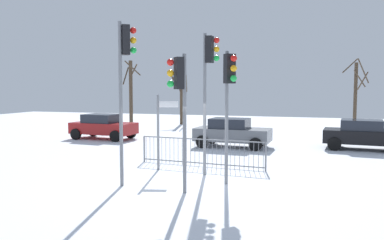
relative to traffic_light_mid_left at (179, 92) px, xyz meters
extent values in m
plane|color=white|center=(-0.49, 1.23, -2.93)|extent=(60.00, 60.00, 0.00)
cylinder|color=slate|center=(0.12, 0.09, -0.93)|extent=(0.11, 0.11, 4.00)
cube|color=black|center=(-0.01, -0.01, 0.52)|extent=(0.37, 0.39, 0.90)
sphere|color=red|center=(-0.21, -0.16, 0.82)|extent=(0.20, 0.20, 0.20)
sphere|color=orange|center=(-0.21, -0.16, 0.52)|extent=(0.20, 0.20, 0.20)
sphere|color=green|center=(-0.21, -0.16, 0.22)|extent=(0.20, 0.20, 0.20)
cylinder|color=slate|center=(0.04, 2.52, -0.49)|extent=(0.11, 0.11, 4.88)
cube|color=black|center=(0.21, 2.51, 1.40)|extent=(0.24, 0.33, 0.90)
sphere|color=red|center=(0.46, 2.50, 1.70)|extent=(0.20, 0.20, 0.20)
sphere|color=orange|center=(0.46, 2.50, 1.40)|extent=(0.20, 0.20, 0.20)
sphere|color=green|center=(0.46, 2.50, 1.10)|extent=(0.20, 0.20, 0.20)
cylinder|color=slate|center=(-1.99, 0.28, -0.42)|extent=(0.11, 0.11, 5.03)
cube|color=black|center=(-1.87, 0.39, 1.55)|extent=(0.38, 0.39, 0.90)
sphere|color=red|center=(-1.68, 0.55, 1.85)|extent=(0.20, 0.20, 0.20)
sphere|color=orange|center=(-1.68, 0.55, 1.55)|extent=(0.20, 0.20, 0.20)
sphere|color=green|center=(-1.68, 0.55, 1.25)|extent=(0.20, 0.20, 0.20)
cylinder|color=slate|center=(1.04, 1.50, -0.85)|extent=(0.11, 0.11, 4.17)
cube|color=black|center=(1.14, 1.38, 0.69)|extent=(0.39, 0.38, 0.90)
sphere|color=red|center=(1.31, 1.19, 0.99)|extent=(0.20, 0.20, 0.20)
sphere|color=orange|center=(1.31, 1.19, 0.69)|extent=(0.20, 0.20, 0.20)
sphere|color=green|center=(1.31, 1.19, 0.39)|extent=(0.20, 0.20, 0.20)
cylinder|color=slate|center=(-1.83, 2.86, -1.54)|extent=(0.09, 0.09, 2.78)
cube|color=white|center=(-1.45, 2.96, -0.50)|extent=(0.69, 0.20, 0.22)
cube|color=slate|center=(-0.50, 3.99, -1.88)|extent=(5.00, 0.43, 0.04)
cube|color=slate|center=(-0.50, 3.99, -2.81)|extent=(5.00, 0.43, 0.04)
cylinder|color=slate|center=(-2.91, 4.18, -2.41)|extent=(0.02, 0.02, 1.05)
cylinder|color=slate|center=(-2.73, 4.17, -2.41)|extent=(0.02, 0.02, 1.05)
cylinder|color=slate|center=(-2.55, 4.15, -2.41)|extent=(0.02, 0.02, 1.05)
cylinder|color=slate|center=(-2.37, 4.14, -2.41)|extent=(0.02, 0.02, 1.05)
cylinder|color=slate|center=(-2.19, 4.12, -2.41)|extent=(0.02, 0.02, 1.05)
cylinder|color=slate|center=(-2.02, 4.11, -2.41)|extent=(0.02, 0.02, 1.05)
cylinder|color=slate|center=(-1.84, 4.10, -2.41)|extent=(0.02, 0.02, 1.05)
cylinder|color=slate|center=(-1.66, 4.08, -2.41)|extent=(0.02, 0.02, 1.05)
cylinder|color=slate|center=(-1.48, 4.07, -2.41)|extent=(0.02, 0.02, 1.05)
cylinder|color=slate|center=(-1.30, 4.06, -2.41)|extent=(0.02, 0.02, 1.05)
cylinder|color=slate|center=(-1.12, 4.04, -2.41)|extent=(0.02, 0.02, 1.05)
cylinder|color=slate|center=(-0.95, 4.03, -2.41)|extent=(0.02, 0.02, 1.05)
cylinder|color=slate|center=(-0.77, 4.01, -2.41)|extent=(0.02, 0.02, 1.05)
cylinder|color=slate|center=(-0.59, 4.00, -2.41)|extent=(0.02, 0.02, 1.05)
cylinder|color=slate|center=(-0.41, 3.99, -2.41)|extent=(0.02, 0.02, 1.05)
cylinder|color=slate|center=(-0.23, 3.97, -2.41)|extent=(0.02, 0.02, 1.05)
cylinder|color=slate|center=(-0.05, 3.96, -2.41)|extent=(0.02, 0.02, 1.05)
cylinder|color=slate|center=(0.12, 3.95, -2.41)|extent=(0.02, 0.02, 1.05)
cylinder|color=slate|center=(0.30, 3.93, -2.41)|extent=(0.02, 0.02, 1.05)
cylinder|color=slate|center=(0.48, 3.92, -2.41)|extent=(0.02, 0.02, 1.05)
cylinder|color=slate|center=(0.66, 3.90, -2.41)|extent=(0.02, 0.02, 1.05)
cylinder|color=slate|center=(0.84, 3.89, -2.41)|extent=(0.02, 0.02, 1.05)
cylinder|color=slate|center=(1.02, 3.88, -2.41)|extent=(0.02, 0.02, 1.05)
cylinder|color=slate|center=(1.20, 3.86, -2.41)|extent=(0.02, 0.02, 1.05)
cylinder|color=slate|center=(1.37, 3.85, -2.41)|extent=(0.02, 0.02, 1.05)
cylinder|color=slate|center=(1.55, 3.84, -2.41)|extent=(0.02, 0.02, 1.05)
cylinder|color=slate|center=(1.73, 3.82, -2.41)|extent=(0.02, 0.02, 1.05)
cylinder|color=slate|center=(1.91, 3.81, -2.41)|extent=(0.02, 0.02, 1.05)
cylinder|color=slate|center=(-3.00, 4.19, -2.41)|extent=(0.06, 0.06, 1.05)
cylinder|color=slate|center=(2.00, 3.80, -2.41)|extent=(0.06, 0.06, 1.05)
cube|color=slate|center=(-0.34, 9.23, -2.29)|extent=(3.88, 1.88, 0.65)
cube|color=#1E232D|center=(-0.49, 9.24, -1.74)|extent=(1.97, 1.59, 0.55)
cylinder|color=black|center=(1.05, 10.01, -2.61)|extent=(0.65, 0.25, 0.64)
cylinder|color=black|center=(0.97, 8.32, -2.61)|extent=(0.65, 0.25, 0.64)
cylinder|color=black|center=(-1.64, 10.15, -2.61)|extent=(0.65, 0.25, 0.64)
cylinder|color=black|center=(-1.73, 8.45, -2.61)|extent=(0.65, 0.25, 0.64)
cube|color=maroon|center=(-8.29, 10.12, -2.29)|extent=(3.91, 1.98, 0.65)
cube|color=#1E232D|center=(-8.44, 10.13, -1.74)|extent=(2.01, 1.64, 0.55)
cylinder|color=black|center=(-6.88, 10.87, -2.61)|extent=(0.65, 0.27, 0.64)
cylinder|color=black|center=(-7.01, 9.17, -2.61)|extent=(0.65, 0.27, 0.64)
cylinder|color=black|center=(-9.58, 11.06, -2.61)|extent=(0.65, 0.27, 0.64)
cylinder|color=black|center=(-9.70, 9.37, -2.61)|extent=(0.65, 0.27, 0.64)
cube|color=black|center=(6.01, 10.30, -2.29)|extent=(3.94, 2.03, 0.65)
cube|color=#1E232D|center=(5.86, 10.31, -1.74)|extent=(2.03, 1.66, 0.55)
cylinder|color=black|center=(4.74, 11.26, -2.61)|extent=(0.66, 0.28, 0.64)
cylinder|color=black|center=(4.59, 9.57, -2.61)|extent=(0.66, 0.28, 0.64)
cylinder|color=#473828|center=(6.26, 18.54, -0.56)|extent=(0.23, 0.23, 4.73)
cylinder|color=#473828|center=(6.71, 18.81, 0.55)|extent=(0.63, 1.01, 1.23)
cylinder|color=#473828|center=(5.90, 19.04, 1.62)|extent=(1.08, 0.81, 1.04)
cylinder|color=#473828|center=(6.67, 18.16, 1.21)|extent=(0.88, 0.93, 1.63)
cylinder|color=#473828|center=(6.46, 18.17, 0.71)|extent=(0.85, 0.51, 1.17)
cylinder|color=#473828|center=(-6.88, 20.27, -0.81)|extent=(0.27, 0.27, 4.25)
cylinder|color=#473828|center=(-7.03, 20.02, 0.15)|extent=(0.62, 0.42, 1.06)
cylinder|color=#473828|center=(-7.36, 19.75, 0.66)|extent=(1.15, 1.07, 1.40)
cylinder|color=#473828|center=(-7.12, 19.68, 0.70)|extent=(1.27, 0.59, 0.85)
cylinder|color=#473828|center=(-6.48, 20.38, 0.44)|extent=(0.32, 0.89, 1.42)
cylinder|color=#473828|center=(-10.50, 18.30, -0.34)|extent=(0.29, 0.29, 5.18)
cylinder|color=#473828|center=(-10.42, 18.65, 1.42)|extent=(0.81, 0.27, 1.15)
cylinder|color=#473828|center=(-10.09, 17.84, 1.63)|extent=(1.04, 0.94, 1.17)
cylinder|color=#473828|center=(-10.94, 18.31, 1.05)|extent=(0.13, 0.98, 1.42)
camera|label=1|loc=(3.68, -10.58, 0.12)|focal=37.04mm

